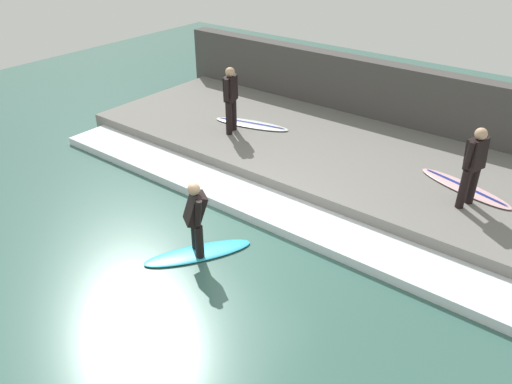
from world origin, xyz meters
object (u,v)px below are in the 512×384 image
Objects in this scene: surfer_riding at (196,215)px; surfboard_waiting_near at (251,124)px; surfer_waiting_near at (231,97)px; surfboard_waiting_far at (464,188)px; surfer_waiting_far at (474,163)px; surfboard_riding at (198,253)px.

surfboard_waiting_near is (4.54, 2.35, -0.41)m from surfer_riding.
surfer_waiting_near is 5.80m from surfboard_waiting_far.
surfboard_waiting_near is at bearing 90.32° from surfboard_waiting_far.
surfboard_riding is at bearing 139.37° from surfer_waiting_far.
surfer_waiting_near is (3.89, 2.49, 0.50)m from surfer_riding.
surfer_riding is 0.85× the size of surfer_waiting_near.
surfer_waiting_far is at bearing -163.04° from surfboard_waiting_far.
surfer_waiting_far is at bearing -95.94° from surfboard_waiting_near.
surfboard_waiting_far is (0.63, 0.19, -0.88)m from surfer_waiting_far.
surfboard_waiting_near is at bearing -11.89° from surfer_waiting_near.
surfer_waiting_near is 1.04× the size of surfer_waiting_far.
surfer_waiting_near reaches higher than surfer_riding.
surfboard_riding is 1.16× the size of surfer_waiting_near.
surfer_waiting_near is at bearing 168.11° from surfboard_waiting_near.
surfboard_waiting_near is (0.65, -0.14, -0.91)m from surfer_waiting_near.
surfer_riding is 0.67× the size of surfboard_waiting_far.
surfboard_waiting_near is 1.32× the size of surfer_waiting_far.
surfer_waiting_near is 0.79× the size of surfboard_waiting_far.
surfer_riding is 0.67× the size of surfboard_waiting_near.
surfboard_waiting_far is at bearing -89.68° from surfboard_waiting_near.
surfer_waiting_near is 1.13m from surfboard_waiting_near.
surfboard_waiting_near is 5.84m from surfer_waiting_far.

